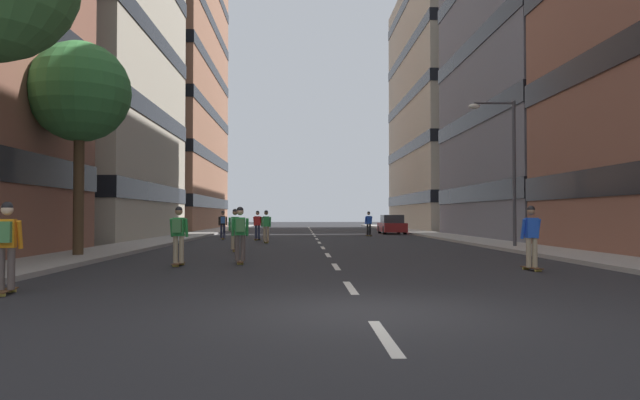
{
  "coord_description": "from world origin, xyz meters",
  "views": [
    {
      "loc": [
        -1.05,
        -9.36,
        1.52
      ],
      "look_at": [
        0.0,
        21.95,
        2.31
      ],
      "focal_mm": 33.19,
      "sensor_mm": 36.0,
      "label": 1
    }
  ],
  "objects_px": {
    "skater_4": "(531,235)",
    "skater_6": "(240,231)",
    "parked_car_near": "(392,225)",
    "skater_7": "(235,228)",
    "skater_0": "(178,232)",
    "skater_5": "(6,241)",
    "street_tree_near": "(80,93)",
    "skater_3": "(258,224)",
    "skater_2": "(369,222)",
    "skater_8": "(223,223)",
    "streetlamp_right": "(506,157)",
    "skater_1": "(266,225)"
  },
  "relations": [
    {
      "from": "skater_5",
      "to": "skater_1",
      "type": "bearing_deg",
      "value": 79.61
    },
    {
      "from": "skater_2",
      "to": "skater_5",
      "type": "distance_m",
      "value": 32.46
    },
    {
      "from": "parked_car_near",
      "to": "skater_0",
      "type": "xyz_separation_m",
      "value": [
        -10.97,
        -29.43,
        0.32
      ]
    },
    {
      "from": "skater_2",
      "to": "streetlamp_right",
      "type": "bearing_deg",
      "value": -75.04
    },
    {
      "from": "skater_1",
      "to": "street_tree_near",
      "type": "bearing_deg",
      "value": -117.75
    },
    {
      "from": "streetlamp_right",
      "to": "skater_8",
      "type": "xyz_separation_m",
      "value": [
        -14.03,
        10.86,
        -3.12
      ]
    },
    {
      "from": "skater_3",
      "to": "skater_5",
      "type": "distance_m",
      "value": 24.27
    },
    {
      "from": "skater_2",
      "to": "skater_6",
      "type": "xyz_separation_m",
      "value": [
        -6.78,
        -23.8,
        0.03
      ]
    },
    {
      "from": "skater_1",
      "to": "skater_6",
      "type": "distance_m",
      "value": 13.69
    },
    {
      "from": "parked_car_near",
      "to": "skater_5",
      "type": "relative_size",
      "value": 2.47
    },
    {
      "from": "parked_car_near",
      "to": "skater_4",
      "type": "distance_m",
      "value": 31.18
    },
    {
      "from": "parked_car_near",
      "to": "skater_4",
      "type": "bearing_deg",
      "value": -91.87
    },
    {
      "from": "street_tree_near",
      "to": "skater_2",
      "type": "relative_size",
      "value": 4.2
    },
    {
      "from": "parked_car_near",
      "to": "skater_4",
      "type": "relative_size",
      "value": 2.47
    },
    {
      "from": "street_tree_near",
      "to": "skater_3",
      "type": "bearing_deg",
      "value": 70.59
    },
    {
      "from": "parked_car_near",
      "to": "skater_4",
      "type": "height_order",
      "value": "skater_4"
    },
    {
      "from": "skater_0",
      "to": "skater_6",
      "type": "distance_m",
      "value": 1.89
    },
    {
      "from": "streetlamp_right",
      "to": "skater_5",
      "type": "relative_size",
      "value": 3.65
    },
    {
      "from": "skater_1",
      "to": "skater_2",
      "type": "xyz_separation_m",
      "value": [
        6.76,
        10.11,
        0.0
      ]
    },
    {
      "from": "skater_7",
      "to": "skater_1",
      "type": "bearing_deg",
      "value": 83.27
    },
    {
      "from": "street_tree_near",
      "to": "streetlamp_right",
      "type": "distance_m",
      "value": 17.82
    },
    {
      "from": "streetlamp_right",
      "to": "skater_5",
      "type": "bearing_deg",
      "value": -135.45
    },
    {
      "from": "skater_0",
      "to": "skater_5",
      "type": "xyz_separation_m",
      "value": [
        -2.0,
        -6.21,
        0.0
      ]
    },
    {
      "from": "skater_8",
      "to": "parked_car_near",
      "type": "bearing_deg",
      "value": 39.9
    },
    {
      "from": "skater_0",
      "to": "skater_3",
      "type": "xyz_separation_m",
      "value": [
        1.06,
        17.88,
        -0.03
      ]
    },
    {
      "from": "skater_0",
      "to": "skater_5",
      "type": "height_order",
      "value": "same"
    },
    {
      "from": "skater_0",
      "to": "skater_1",
      "type": "height_order",
      "value": "same"
    },
    {
      "from": "skater_0",
      "to": "parked_car_near",
      "type": "bearing_deg",
      "value": 69.56
    },
    {
      "from": "skater_4",
      "to": "skater_5",
      "type": "distance_m",
      "value": 12.76
    },
    {
      "from": "parked_car_near",
      "to": "skater_1",
      "type": "height_order",
      "value": "skater_1"
    },
    {
      "from": "skater_0",
      "to": "skater_8",
      "type": "bearing_deg",
      "value": 93.56
    },
    {
      "from": "skater_0",
      "to": "skater_4",
      "type": "height_order",
      "value": "same"
    },
    {
      "from": "skater_2",
      "to": "skater_0",
      "type": "bearing_deg",
      "value": -109.2
    },
    {
      "from": "skater_0",
      "to": "skater_8",
      "type": "height_order",
      "value": "same"
    },
    {
      "from": "parked_car_near",
      "to": "skater_7",
      "type": "distance_m",
      "value": 24.58
    },
    {
      "from": "skater_4",
      "to": "skater_6",
      "type": "bearing_deg",
      "value": 163.51
    },
    {
      "from": "skater_3",
      "to": "skater_6",
      "type": "relative_size",
      "value": 1.0
    },
    {
      "from": "skater_1",
      "to": "skater_3",
      "type": "bearing_deg",
      "value": 101.64
    },
    {
      "from": "skater_3",
      "to": "skater_7",
      "type": "distance_m",
      "value": 10.87
    },
    {
      "from": "skater_5",
      "to": "skater_7",
      "type": "relative_size",
      "value": 1.0
    },
    {
      "from": "skater_1",
      "to": "skater_4",
      "type": "relative_size",
      "value": 1.0
    },
    {
      "from": "skater_0",
      "to": "skater_8",
      "type": "distance_m",
      "value": 19.29
    },
    {
      "from": "parked_car_near",
      "to": "skater_0",
      "type": "distance_m",
      "value": 31.41
    },
    {
      "from": "street_tree_near",
      "to": "parked_car_near",
      "type": "bearing_deg",
      "value": 60.11
    },
    {
      "from": "skater_1",
      "to": "skater_7",
      "type": "xyz_separation_m",
      "value": [
        -0.87,
        -7.38,
        0.0
      ]
    },
    {
      "from": "skater_4",
      "to": "skater_8",
      "type": "relative_size",
      "value": 1.0
    },
    {
      "from": "street_tree_near",
      "to": "skater_3",
      "type": "height_order",
      "value": "street_tree_near"
    },
    {
      "from": "parked_car_near",
      "to": "skater_7",
      "type": "height_order",
      "value": "skater_7"
    },
    {
      "from": "skater_1",
      "to": "skater_8",
      "type": "bearing_deg",
      "value": 121.43
    },
    {
      "from": "skater_3",
      "to": "skater_4",
      "type": "height_order",
      "value": "same"
    }
  ]
}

